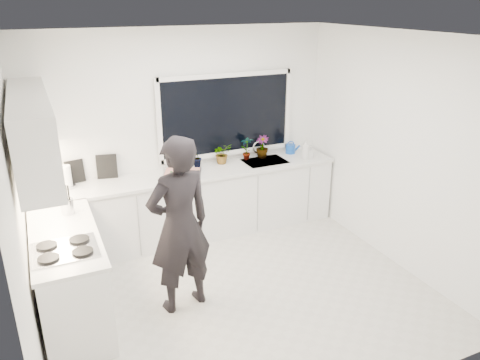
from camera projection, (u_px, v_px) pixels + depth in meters
name	position (u px, v px, depth m)	size (l,w,h in m)	color
floor	(239.00, 293.00, 5.13)	(4.00, 3.50, 0.02)	beige
wall_back	(183.00, 134.00, 6.13)	(4.00, 0.02, 2.70)	white
wall_left	(17.00, 214.00, 3.86)	(0.02, 3.50, 2.70)	white
wall_right	(397.00, 152.00, 5.41)	(0.02, 3.50, 2.70)	white
ceiling	(238.00, 34.00, 4.14)	(4.00, 3.50, 0.02)	white
window	(226.00, 115.00, 6.25)	(1.80, 0.02, 1.00)	black
base_cabinets_back	(194.00, 206.00, 6.19)	(3.92, 0.58, 0.88)	white
base_cabinets_left	(70.00, 277.00, 4.62)	(0.58, 1.60, 0.88)	white
countertop_back	(193.00, 174.00, 6.02)	(3.94, 0.62, 0.04)	silver
countertop_left	(64.00, 236.00, 4.45)	(0.62, 1.60, 0.04)	silver
upper_cabinets	(33.00, 131.00, 4.36)	(0.34, 2.10, 0.70)	white
sink	(265.00, 164.00, 6.44)	(0.58, 0.42, 0.14)	silver
faucet	(258.00, 149.00, 6.55)	(0.03, 0.03, 0.22)	silver
stovetop	(65.00, 250.00, 4.13)	(0.56, 0.48, 0.03)	black
person	(180.00, 226.00, 4.59)	(0.67, 0.44, 1.84)	black
pizza_tray	(182.00, 173.00, 5.93)	(0.48, 0.35, 0.03)	#BDBDC1
pizza	(182.00, 172.00, 5.93)	(0.44, 0.31, 0.01)	red
watering_can	(290.00, 149.00, 6.73)	(0.14, 0.14, 0.13)	#134BB7
paper_towel_roll	(67.00, 177.00, 5.47)	(0.11, 0.11, 0.26)	white
knife_block	(61.00, 179.00, 5.49)	(0.13, 0.10, 0.22)	olive
utensil_crock	(67.00, 207.00, 4.83)	(0.13, 0.13, 0.16)	#B9B9BE
picture_frame_large	(75.00, 172.00, 5.63)	(0.22, 0.02, 0.28)	black
picture_frame_small	(107.00, 166.00, 5.77)	(0.25, 0.02, 0.30)	black
herb_plants	(235.00, 151.00, 6.36)	(1.19, 0.25, 0.33)	#26662D
soap_bottles	(307.00, 150.00, 6.47)	(0.17, 0.13, 0.29)	#D8BF66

